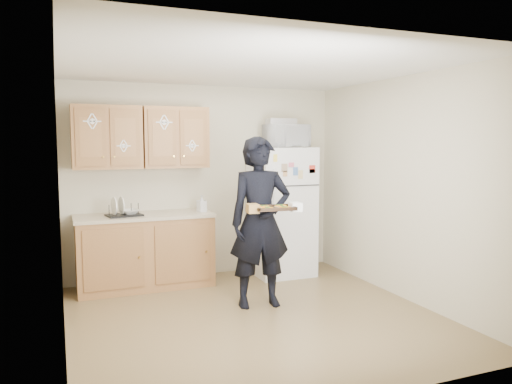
% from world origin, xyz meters
% --- Properties ---
extents(floor, '(3.60, 3.60, 0.00)m').
position_xyz_m(floor, '(0.00, 0.00, 0.00)').
color(floor, brown).
rests_on(floor, ground).
extents(ceiling, '(3.60, 3.60, 0.00)m').
position_xyz_m(ceiling, '(0.00, 0.00, 2.50)').
color(ceiling, white).
rests_on(ceiling, wall_back).
extents(wall_back, '(3.60, 0.04, 2.50)m').
position_xyz_m(wall_back, '(0.00, 1.80, 1.25)').
color(wall_back, beige).
rests_on(wall_back, floor).
extents(wall_front, '(3.60, 0.04, 2.50)m').
position_xyz_m(wall_front, '(0.00, -1.80, 1.25)').
color(wall_front, beige).
rests_on(wall_front, floor).
extents(wall_left, '(0.04, 3.60, 2.50)m').
position_xyz_m(wall_left, '(-1.80, 0.00, 1.25)').
color(wall_left, beige).
rests_on(wall_left, floor).
extents(wall_right, '(0.04, 3.60, 2.50)m').
position_xyz_m(wall_right, '(1.80, 0.00, 1.25)').
color(wall_right, beige).
rests_on(wall_right, floor).
extents(refrigerator, '(0.75, 0.70, 1.70)m').
position_xyz_m(refrigerator, '(0.95, 1.43, 0.85)').
color(refrigerator, white).
rests_on(refrigerator, floor).
extents(base_cabinet, '(1.60, 0.60, 0.86)m').
position_xyz_m(base_cabinet, '(-0.85, 1.48, 0.43)').
color(base_cabinet, '#996435').
rests_on(base_cabinet, floor).
extents(countertop, '(1.64, 0.64, 0.04)m').
position_xyz_m(countertop, '(-0.85, 1.48, 0.88)').
color(countertop, '#B5A78B').
rests_on(countertop, base_cabinet).
extents(upper_cab_left, '(0.80, 0.33, 0.75)m').
position_xyz_m(upper_cab_left, '(-1.25, 1.61, 1.83)').
color(upper_cab_left, '#996435').
rests_on(upper_cab_left, wall_back).
extents(upper_cab_right, '(0.80, 0.33, 0.75)m').
position_xyz_m(upper_cab_right, '(-0.43, 1.61, 1.83)').
color(upper_cab_right, '#996435').
rests_on(upper_cab_right, wall_back).
extents(cereal_box, '(0.20, 0.07, 0.32)m').
position_xyz_m(cereal_box, '(1.47, 1.67, 0.16)').
color(cereal_box, '#E9B552').
rests_on(cereal_box, floor).
extents(person, '(0.71, 0.50, 1.83)m').
position_xyz_m(person, '(0.19, 0.32, 0.91)').
color(person, black).
rests_on(person, floor).
extents(baking_tray, '(0.43, 0.33, 0.04)m').
position_xyz_m(baking_tray, '(0.22, 0.02, 1.10)').
color(baking_tray, black).
rests_on(baking_tray, person).
extents(pizza_front_left, '(0.13, 0.13, 0.02)m').
position_xyz_m(pizza_front_left, '(0.12, -0.03, 1.11)').
color(pizza_front_left, '#FFAA20').
rests_on(pizza_front_left, baking_tray).
extents(pizza_front_right, '(0.13, 0.13, 0.02)m').
position_xyz_m(pizza_front_right, '(0.31, -0.05, 1.11)').
color(pizza_front_right, '#FFAA20').
rests_on(pizza_front_right, baking_tray).
extents(pizza_back_left, '(0.13, 0.13, 0.02)m').
position_xyz_m(pizza_back_left, '(0.14, 0.10, 1.11)').
color(pizza_back_left, '#FFAA20').
rests_on(pizza_back_left, baking_tray).
extents(pizza_back_right, '(0.13, 0.13, 0.02)m').
position_xyz_m(pizza_back_right, '(0.32, 0.08, 1.11)').
color(pizza_back_right, '#FFAA20').
rests_on(pizza_back_right, baking_tray).
extents(microwave, '(0.58, 0.43, 0.30)m').
position_xyz_m(microwave, '(0.99, 1.38, 1.85)').
color(microwave, white).
rests_on(microwave, refrigerator).
extents(foil_pan, '(0.39, 0.29, 0.08)m').
position_xyz_m(foil_pan, '(0.93, 1.41, 2.04)').
color(foil_pan, silver).
rests_on(foil_pan, microwave).
extents(dish_rack, '(0.44, 0.36, 0.16)m').
position_xyz_m(dish_rack, '(-1.10, 1.42, 0.98)').
color(dish_rack, black).
rests_on(dish_rack, countertop).
extents(bowl, '(0.27, 0.27, 0.05)m').
position_xyz_m(bowl, '(-1.03, 1.42, 0.95)').
color(bowl, silver).
rests_on(bowl, dish_rack).
extents(soap_bottle, '(0.12, 0.12, 0.21)m').
position_xyz_m(soap_bottle, '(-0.15, 1.42, 1.01)').
color(soap_bottle, white).
rests_on(soap_bottle, countertop).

